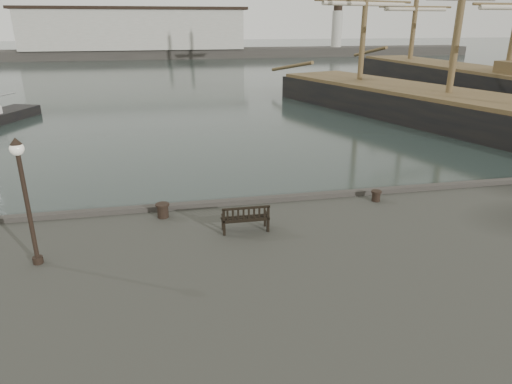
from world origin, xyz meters
The scene contains 8 objects.
ground centered at (0.00, 0.00, 0.00)m, with size 400.00×400.00×0.00m, color black.
breakwater centered at (-4.56, 92.00, 4.30)m, with size 140.00×9.50×12.20m.
bench centered at (-1.15, -2.40, 1.83)m, with size 1.48×0.52×0.85m.
bollard_left centered at (-3.65, -0.81, 1.80)m, with size 0.46×0.46×0.48m, color black.
bollard_right centered at (3.95, -0.88, 1.76)m, with size 0.37×0.37×0.39m, color black.
lamp_post centered at (-7.00, -3.27, 3.79)m, with size 0.35×0.35×3.48m.
tall_ship_main centered at (18.69, 17.29, 0.70)m, with size 18.47×36.58×27.13m.
tall_ship_far centered at (30.43, 34.73, 0.87)m, with size 8.50×31.26×26.50m.
Camera 1 is at (-3.43, -15.10, 7.69)m, focal length 32.00 mm.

